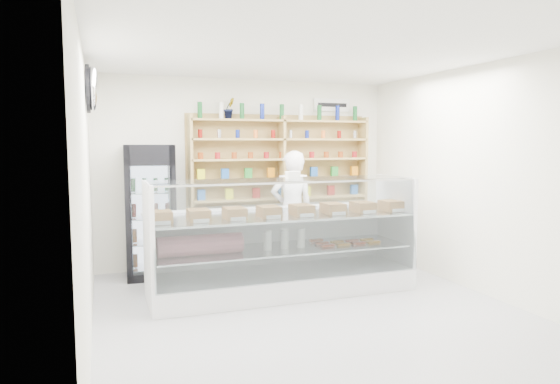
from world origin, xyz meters
name	(u,v)px	position (x,y,z in m)	size (l,w,h in m)	color
room	(313,185)	(0.00, 0.00, 1.40)	(5.00, 5.00, 5.00)	#A4A4A8
display_counter	(282,262)	(-0.04, 0.84, 0.38)	(3.25, 0.97, 1.41)	white
shop_worker	(292,210)	(0.50, 1.92, 0.87)	(0.63, 0.42, 1.74)	white
drinks_cooler	(151,211)	(-1.49, 2.13, 0.92)	(0.70, 0.68, 1.82)	black
wall_shelving	(282,159)	(0.50, 2.34, 1.59)	(2.84, 0.28, 1.33)	#A68D4E
potted_plant	(229,108)	(-0.32, 2.34, 2.35)	(0.17, 0.14, 0.31)	#1E6626
security_mirror	(93,89)	(-2.17, 1.20, 2.45)	(0.15, 0.50, 0.50)	silver
wall_sign	(332,105)	(1.40, 2.47, 2.45)	(0.62, 0.03, 0.20)	white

